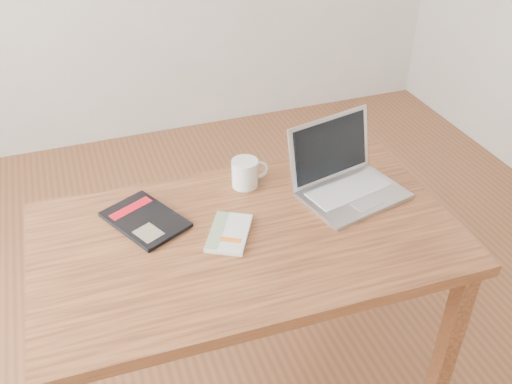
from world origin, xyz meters
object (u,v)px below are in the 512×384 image
object	(u,v)px
desk	(247,256)
white_guidebook	(229,233)
laptop	(345,178)
coffee_mug	(246,173)
black_guidebook	(145,220)

from	to	relation	value
desk	white_guidebook	size ratio (longest dim) A/B	5.96
laptop	coffee_mug	xyz separation A→B (m)	(-0.30, 0.14, 0.00)
desk	black_guidebook	distance (m)	0.34
desk	white_guidebook	bearing A→B (deg)	170.62
desk	laptop	world-z (taller)	laptop
black_guidebook	coffee_mug	xyz separation A→B (m)	(0.36, 0.08, 0.04)
coffee_mug	black_guidebook	bearing A→B (deg)	-168.33
desk	laptop	xyz separation A→B (m)	(0.38, 0.11, 0.14)
black_guidebook	coffee_mug	world-z (taller)	coffee_mug
white_guidebook	coffee_mug	distance (m)	0.27
laptop	white_guidebook	bearing A→B (deg)	179.50
desk	coffee_mug	world-z (taller)	coffee_mug
desk	black_guidebook	world-z (taller)	black_guidebook
desk	black_guidebook	xyz separation A→B (m)	(-0.28, 0.16, 0.10)
desk	coffee_mug	distance (m)	0.29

